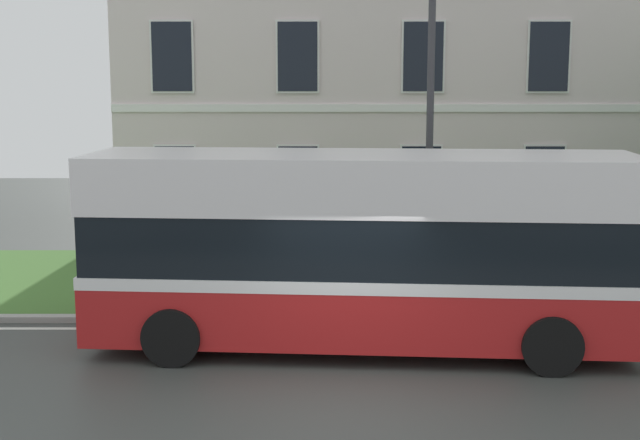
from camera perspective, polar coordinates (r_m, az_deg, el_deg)
ground_plane at (r=14.11m, az=1.34°, el=-9.88°), size 60.00×56.00×0.18m
georgian_townhouse at (r=27.57m, az=5.65°, el=13.31°), size 16.76×8.36×12.81m
iron_verge_railing at (r=17.15m, az=8.97°, el=-4.29°), size 12.67×0.04×0.97m
single_decker_bus at (r=14.83m, az=2.64°, el=-1.84°), size 9.34×3.12×3.36m
street_lamp_post at (r=17.02m, az=7.07°, el=6.74°), size 0.36×0.24×6.54m
litter_bin at (r=17.80m, az=1.06°, el=-3.61°), size 0.54×0.54×1.04m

